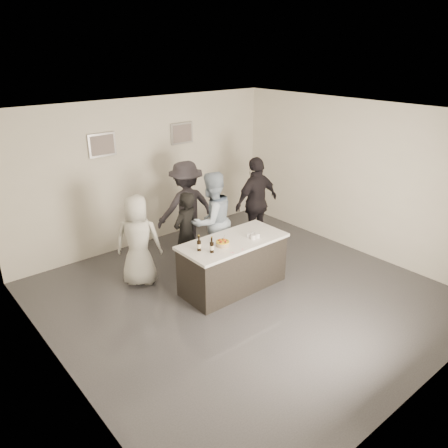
{
  "coord_description": "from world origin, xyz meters",
  "views": [
    {
      "loc": [
        -4.32,
        -4.68,
        3.93
      ],
      "look_at": [
        0.0,
        0.5,
        1.15
      ],
      "focal_mm": 35.0,
      "sensor_mm": 36.0,
      "label": 1
    }
  ],
  "objects_px": {
    "person_guest_back": "(187,207)",
    "person_main_blue": "(212,221)",
    "beer_bottle_b": "(212,245)",
    "person_main_black": "(186,234)",
    "bar_counter": "(233,264)",
    "person_guest_right": "(256,202)",
    "cake": "(223,244)",
    "person_guest_left": "(138,241)",
    "beer_bottle_a": "(199,243)"
  },
  "relations": [
    {
      "from": "person_guest_left",
      "to": "person_guest_back",
      "type": "bearing_deg",
      "value": -118.2
    },
    {
      "from": "beer_bottle_a",
      "to": "person_main_black",
      "type": "height_order",
      "value": "person_main_black"
    },
    {
      "from": "beer_bottle_a",
      "to": "person_guest_right",
      "type": "bearing_deg",
      "value": 24.15
    },
    {
      "from": "cake",
      "to": "person_guest_right",
      "type": "xyz_separation_m",
      "value": [
        1.8,
        1.09,
        0.01
      ]
    },
    {
      "from": "person_guest_right",
      "to": "person_guest_back",
      "type": "bearing_deg",
      "value": -30.1
    },
    {
      "from": "person_main_blue",
      "to": "cake",
      "type": "bearing_deg",
      "value": 58.67
    },
    {
      "from": "cake",
      "to": "person_main_blue",
      "type": "distance_m",
      "value": 1.04
    },
    {
      "from": "person_main_black",
      "to": "person_main_blue",
      "type": "xyz_separation_m",
      "value": [
        0.52,
        -0.1,
        0.14
      ]
    },
    {
      "from": "beer_bottle_b",
      "to": "person_main_black",
      "type": "bearing_deg",
      "value": 76.38
    },
    {
      "from": "beer_bottle_b",
      "to": "person_guest_back",
      "type": "xyz_separation_m",
      "value": [
        0.83,
        1.86,
        -0.1
      ]
    },
    {
      "from": "cake",
      "to": "beer_bottle_b",
      "type": "height_order",
      "value": "beer_bottle_b"
    },
    {
      "from": "beer_bottle_a",
      "to": "person_guest_left",
      "type": "relative_size",
      "value": 0.16
    },
    {
      "from": "person_guest_back",
      "to": "bar_counter",
      "type": "bearing_deg",
      "value": 91.78
    },
    {
      "from": "bar_counter",
      "to": "cake",
      "type": "xyz_separation_m",
      "value": [
        -0.28,
        -0.06,
        0.49
      ]
    },
    {
      "from": "beer_bottle_b",
      "to": "person_main_black",
      "type": "xyz_separation_m",
      "value": [
        0.26,
        1.09,
        -0.25
      ]
    },
    {
      "from": "beer_bottle_a",
      "to": "person_main_blue",
      "type": "height_order",
      "value": "person_main_blue"
    },
    {
      "from": "person_main_black",
      "to": "bar_counter",
      "type": "bearing_deg",
      "value": 92.58
    },
    {
      "from": "person_main_blue",
      "to": "beer_bottle_a",
      "type": "bearing_deg",
      "value": 39.45
    },
    {
      "from": "bar_counter",
      "to": "beer_bottle_a",
      "type": "relative_size",
      "value": 7.15
    },
    {
      "from": "person_main_blue",
      "to": "person_guest_back",
      "type": "xyz_separation_m",
      "value": [
        0.05,
        0.87,
        0.01
      ]
    },
    {
      "from": "bar_counter",
      "to": "cake",
      "type": "height_order",
      "value": "cake"
    },
    {
      "from": "person_main_blue",
      "to": "person_guest_right",
      "type": "height_order",
      "value": "person_guest_right"
    },
    {
      "from": "bar_counter",
      "to": "beer_bottle_a",
      "type": "xyz_separation_m",
      "value": [
        -0.68,
        0.04,
        0.58
      ]
    },
    {
      "from": "cake",
      "to": "beer_bottle_a",
      "type": "distance_m",
      "value": 0.42
    },
    {
      "from": "person_main_black",
      "to": "person_guest_back",
      "type": "bearing_deg",
      "value": -141.21
    },
    {
      "from": "person_guest_left",
      "to": "cake",
      "type": "bearing_deg",
      "value": 165.54
    },
    {
      "from": "beer_bottle_a",
      "to": "beer_bottle_b",
      "type": "height_order",
      "value": "same"
    },
    {
      "from": "bar_counter",
      "to": "beer_bottle_b",
      "type": "distance_m",
      "value": 0.82
    },
    {
      "from": "bar_counter",
      "to": "person_main_black",
      "type": "distance_m",
      "value": 1.05
    },
    {
      "from": "cake",
      "to": "beer_bottle_a",
      "type": "bearing_deg",
      "value": 166.16
    },
    {
      "from": "bar_counter",
      "to": "person_guest_right",
      "type": "distance_m",
      "value": 1.9
    },
    {
      "from": "beer_bottle_a",
      "to": "person_guest_back",
      "type": "xyz_separation_m",
      "value": [
        0.95,
        1.68,
        -0.1
      ]
    },
    {
      "from": "person_guest_left",
      "to": "person_guest_back",
      "type": "distance_m",
      "value": 1.52
    },
    {
      "from": "person_main_blue",
      "to": "person_guest_back",
      "type": "distance_m",
      "value": 0.87
    },
    {
      "from": "person_guest_left",
      "to": "person_guest_right",
      "type": "relative_size",
      "value": 0.86
    },
    {
      "from": "person_main_blue",
      "to": "person_guest_back",
      "type": "bearing_deg",
      "value": -95.71
    },
    {
      "from": "beer_bottle_b",
      "to": "person_main_blue",
      "type": "bearing_deg",
      "value": 51.67
    },
    {
      "from": "bar_counter",
      "to": "beer_bottle_b",
      "type": "xyz_separation_m",
      "value": [
        -0.56,
        -0.14,
        0.58
      ]
    },
    {
      "from": "person_guest_right",
      "to": "person_guest_back",
      "type": "distance_m",
      "value": 1.44
    },
    {
      "from": "person_guest_left",
      "to": "person_main_black",
      "type": "bearing_deg",
      "value": -154.24
    },
    {
      "from": "person_guest_back",
      "to": "person_main_blue",
      "type": "bearing_deg",
      "value": 97.54
    },
    {
      "from": "cake",
      "to": "beer_bottle_a",
      "type": "xyz_separation_m",
      "value": [
        -0.4,
        0.1,
        0.09
      ]
    },
    {
      "from": "beer_bottle_a",
      "to": "person_main_blue",
      "type": "xyz_separation_m",
      "value": [
        0.9,
        0.81,
        -0.1
      ]
    },
    {
      "from": "cake",
      "to": "person_guest_back",
      "type": "distance_m",
      "value": 1.87
    },
    {
      "from": "bar_counter",
      "to": "person_main_blue",
      "type": "height_order",
      "value": "person_main_blue"
    },
    {
      "from": "person_guest_left",
      "to": "person_guest_back",
      "type": "xyz_separation_m",
      "value": [
        1.41,
        0.55,
        0.12
      ]
    },
    {
      "from": "beer_bottle_b",
      "to": "person_main_blue",
      "type": "distance_m",
      "value": 1.27
    },
    {
      "from": "person_guest_right",
      "to": "beer_bottle_b",
      "type": "bearing_deg",
      "value": 28.1
    },
    {
      "from": "beer_bottle_b",
      "to": "person_main_blue",
      "type": "xyz_separation_m",
      "value": [
        0.79,
        0.99,
        -0.1
      ]
    },
    {
      "from": "bar_counter",
      "to": "person_guest_back",
      "type": "relative_size",
      "value": 1.0
    }
  ]
}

